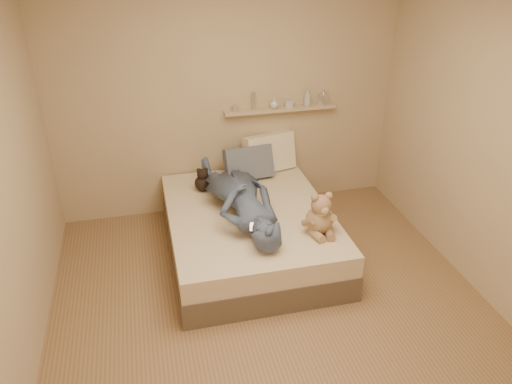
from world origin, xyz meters
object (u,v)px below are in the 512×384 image
object	(u,v)px
bed	(249,232)
person	(240,197)
game_console	(260,227)
pillow_cream	(269,153)
wall_shelf	(280,109)
dark_plush	(203,181)
teddy_bear	(320,217)
pillow_grey	(249,163)

from	to	relation	value
bed	person	bearing A→B (deg)	-157.33
bed	person	size ratio (longest dim) A/B	1.27
game_console	pillow_cream	bearing A→B (deg)	72.10
pillow_cream	wall_shelf	bearing A→B (deg)	30.32
dark_plush	game_console	bearing A→B (deg)	-72.18
game_console	teddy_bear	size ratio (longest dim) A/B	0.47
bed	game_console	distance (m)	0.65
pillow_grey	dark_plush	bearing A→B (deg)	-160.17
game_console	person	bearing A→B (deg)	97.23
teddy_bear	pillow_grey	bearing A→B (deg)	106.70
teddy_bear	pillow_cream	distance (m)	1.34
game_console	wall_shelf	distance (m)	1.63
dark_plush	person	xyz separation A→B (m)	(0.27, -0.54, 0.07)
bed	game_console	world-z (taller)	game_console
teddy_bear	wall_shelf	bearing A→B (deg)	88.48
dark_plush	pillow_grey	distance (m)	0.55
person	wall_shelf	bearing A→B (deg)	-130.89
teddy_bear	pillow_cream	world-z (taller)	pillow_cream
pillow_cream	person	world-z (taller)	pillow_cream
wall_shelf	dark_plush	bearing A→B (deg)	-156.01
pillow_cream	wall_shelf	world-z (taller)	wall_shelf
person	pillow_cream	bearing A→B (deg)	-127.01
person	pillow_grey	bearing A→B (deg)	-115.33
pillow_cream	pillow_grey	world-z (taller)	pillow_cream
game_console	person	xyz separation A→B (m)	(-0.06, 0.49, 0.02)
game_console	pillow_grey	world-z (taller)	pillow_grey
game_console	person	distance (m)	0.50
pillow_cream	person	bearing A→B (deg)	-120.08
person	wall_shelf	size ratio (longest dim) A/B	1.24
bed	person	world-z (taller)	person
wall_shelf	game_console	bearing A→B (deg)	-111.76
bed	wall_shelf	world-z (taller)	wall_shelf
dark_plush	person	world-z (taller)	person
game_console	teddy_bear	xyz separation A→B (m)	(0.54, 0.03, 0.01)
bed	dark_plush	size ratio (longest dim) A/B	7.40
wall_shelf	teddy_bear	bearing A→B (deg)	-91.52
bed	pillow_grey	distance (m)	0.81
person	wall_shelf	xyz separation A→B (m)	(0.64, 0.95, 0.47)
pillow_cream	pillow_grey	size ratio (longest dim) A/B	1.10
dark_plush	wall_shelf	bearing A→B (deg)	23.99
pillow_cream	wall_shelf	xyz separation A→B (m)	(0.14, 0.08, 0.45)
bed	pillow_grey	world-z (taller)	pillow_grey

